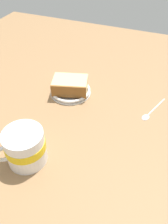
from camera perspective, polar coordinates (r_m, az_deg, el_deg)
name	(u,v)px	position (r cm, az deg, el deg)	size (l,w,h in cm)	color
ground_plane	(73,117)	(69.38, -2.85, -1.36)	(137.34, 137.34, 3.30)	#936D47
small_plate	(71,91)	(75.64, -3.39, 5.34)	(13.30, 13.30, 1.67)	white
cake_slice	(70,86)	(74.09, -3.49, 6.62)	(10.76, 12.80, 4.62)	brown
tea_mug	(25,146)	(55.05, -14.61, -8.35)	(10.34, 10.00, 9.05)	white
teaspoon	(150,113)	(70.64, 16.12, -0.18)	(12.66, 5.68, 0.80)	silver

